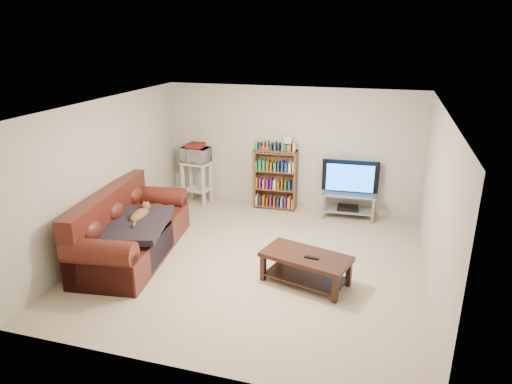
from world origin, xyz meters
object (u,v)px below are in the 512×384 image
(coffee_table, at_px, (306,263))
(sofa, at_px, (128,233))
(bookshelf, at_px, (275,178))
(tv_stand, at_px, (348,201))

(coffee_table, bearing_deg, sofa, -166.32)
(sofa, relative_size, bookshelf, 2.11)
(tv_stand, bearing_deg, coffee_table, -100.24)
(sofa, height_order, coffee_table, sofa)
(sofa, height_order, tv_stand, sofa)
(coffee_table, height_order, bookshelf, bookshelf)
(sofa, relative_size, tv_stand, 2.55)
(sofa, distance_m, bookshelf, 3.15)
(sofa, bearing_deg, coffee_table, -9.24)
(tv_stand, distance_m, bookshelf, 1.48)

